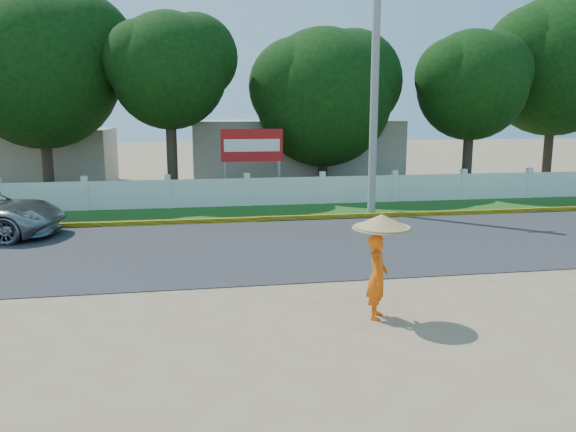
# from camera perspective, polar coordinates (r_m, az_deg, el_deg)

# --- Properties ---
(ground) EXTENTS (120.00, 120.00, 0.00)m
(ground) POSITION_cam_1_polar(r_m,az_deg,el_deg) (11.13, 1.80, -8.46)
(ground) COLOR #9E8460
(ground) RESTS_ON ground
(road) EXTENTS (60.00, 7.00, 0.02)m
(road) POSITION_cam_1_polar(r_m,az_deg,el_deg) (15.39, -1.61, -3.05)
(road) COLOR #38383A
(road) RESTS_ON ground
(grass_verge) EXTENTS (60.00, 3.50, 0.03)m
(grass_verge) POSITION_cam_1_polar(r_m,az_deg,el_deg) (20.49, -3.75, 0.37)
(grass_verge) COLOR #2D601E
(grass_verge) RESTS_ON ground
(curb) EXTENTS (40.00, 0.18, 0.16)m
(curb) POSITION_cam_1_polar(r_m,az_deg,el_deg) (18.81, -3.19, -0.33)
(curb) COLOR yellow
(curb) RESTS_ON ground
(fence) EXTENTS (40.00, 0.10, 1.10)m
(fence) POSITION_cam_1_polar(r_m,az_deg,el_deg) (21.83, -4.19, 2.41)
(fence) COLOR silver
(fence) RESTS_ON ground
(building_near) EXTENTS (10.00, 6.00, 3.20)m
(building_near) POSITION_cam_1_polar(r_m,az_deg,el_deg) (28.84, 0.37, 6.51)
(building_near) COLOR #B7AD99
(building_near) RESTS_ON ground
(building_far) EXTENTS (8.00, 5.00, 2.80)m
(building_far) POSITION_cam_1_polar(r_m,az_deg,el_deg) (30.41, -24.99, 5.36)
(building_far) COLOR #B7AD99
(building_far) RESTS_ON ground
(utility_pole) EXTENTS (0.28, 0.28, 8.43)m
(utility_pole) POSITION_cam_1_polar(r_m,az_deg,el_deg) (20.28, 8.77, 12.09)
(utility_pole) COLOR gray
(utility_pole) RESTS_ON ground
(monk_with_parasol) EXTENTS (1.03, 1.03, 1.88)m
(monk_with_parasol) POSITION_cam_1_polar(r_m,az_deg,el_deg) (9.97, 9.26, -3.53)
(monk_with_parasol) COLOR #F95D0D
(monk_with_parasol) RESTS_ON ground
(billboard) EXTENTS (2.50, 0.13, 2.95)m
(billboard) POSITION_cam_1_polar(r_m,az_deg,el_deg) (22.78, -3.68, 6.78)
(billboard) COLOR gray
(billboard) RESTS_ON ground
(tree_row) EXTENTS (36.18, 7.97, 9.12)m
(tree_row) POSITION_cam_1_polar(r_m,az_deg,el_deg) (25.05, -1.68, 13.76)
(tree_row) COLOR #473828
(tree_row) RESTS_ON ground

